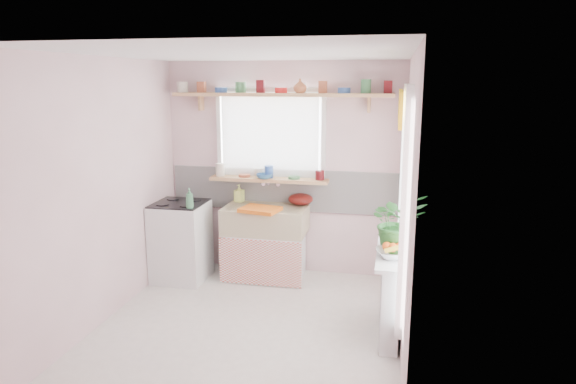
# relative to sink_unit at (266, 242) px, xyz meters

# --- Properties ---
(room) EXTENTS (3.20, 3.20, 3.20)m
(room) POSITION_rel_sink_unit_xyz_m (0.81, -0.43, 0.94)
(room) COLOR white
(room) RESTS_ON ground
(sink_unit) EXTENTS (0.95, 0.65, 1.11)m
(sink_unit) POSITION_rel_sink_unit_xyz_m (0.00, 0.00, 0.00)
(sink_unit) COLOR white
(sink_unit) RESTS_ON ground
(cooker) EXTENTS (0.58, 0.58, 0.93)m
(cooker) POSITION_rel_sink_unit_xyz_m (-0.95, -0.24, 0.03)
(cooker) COLOR white
(cooker) RESTS_ON ground
(radiator_ledge) EXTENTS (0.22, 0.95, 0.78)m
(radiator_ledge) POSITION_rel_sink_unit_xyz_m (1.45, -1.09, -0.03)
(radiator_ledge) COLOR white
(radiator_ledge) RESTS_ON ground
(windowsill) EXTENTS (1.40, 0.22, 0.04)m
(windowsill) POSITION_rel_sink_unit_xyz_m (-0.00, 0.19, 0.71)
(windowsill) COLOR tan
(windowsill) RESTS_ON room
(pine_shelf) EXTENTS (2.52, 0.24, 0.04)m
(pine_shelf) POSITION_rel_sink_unit_xyz_m (0.15, 0.18, 1.69)
(pine_shelf) COLOR tan
(pine_shelf) RESTS_ON room
(shelf_crockery) EXTENTS (2.47, 0.11, 0.12)m
(shelf_crockery) POSITION_rel_sink_unit_xyz_m (0.15, 0.18, 1.76)
(shelf_crockery) COLOR silver
(shelf_crockery) RESTS_ON pine_shelf
(sill_crockery) EXTENTS (1.35, 0.11, 0.12)m
(sill_crockery) POSITION_rel_sink_unit_xyz_m (-0.00, 0.19, 0.78)
(sill_crockery) COLOR silver
(sill_crockery) RESTS_ON windowsill
(dish_tray) EXTENTS (0.47, 0.39, 0.04)m
(dish_tray) POSITION_rel_sink_unit_xyz_m (-0.01, -0.19, 0.44)
(dish_tray) COLOR orange
(dish_tray) RESTS_ON sink_unit
(colander) EXTENTS (0.36, 0.36, 0.13)m
(colander) POSITION_rel_sink_unit_xyz_m (0.37, 0.21, 0.48)
(colander) COLOR #51100E
(colander) RESTS_ON sink_unit
(jade_plant) EXTENTS (0.61, 0.57, 0.55)m
(jade_plant) POSITION_rel_sink_unit_xyz_m (1.48, -1.03, 0.62)
(jade_plant) COLOR #265D25
(jade_plant) RESTS_ON radiator_ledge
(fruit_bowl) EXTENTS (0.34, 0.34, 0.07)m
(fruit_bowl) POSITION_rel_sink_unit_xyz_m (1.45, -1.23, 0.38)
(fruit_bowl) COLOR silver
(fruit_bowl) RESTS_ON radiator_ledge
(herb_pot) EXTENTS (0.12, 0.09, 0.20)m
(herb_pot) POSITION_rel_sink_unit_xyz_m (1.36, -0.89, 0.44)
(herb_pot) COLOR #366729
(herb_pot) RESTS_ON radiator_ledge
(soap_bottle_sink) EXTENTS (0.12, 0.12, 0.21)m
(soap_bottle_sink) POSITION_rel_sink_unit_xyz_m (-0.38, 0.21, 0.52)
(soap_bottle_sink) COLOR #DDF16B
(soap_bottle_sink) RESTS_ON sink_unit
(sill_cup) EXTENTS (0.14, 0.14, 0.10)m
(sill_cup) POSITION_rel_sink_unit_xyz_m (-0.13, 0.25, 0.78)
(sill_cup) COLOR beige
(sill_cup) RESTS_ON windowsill
(sill_bowl) EXTENTS (0.24, 0.24, 0.06)m
(sill_bowl) POSITION_rel_sink_unit_xyz_m (-0.04, 0.13, 0.76)
(sill_bowl) COLOR teal
(sill_bowl) RESTS_ON windowsill
(shelf_vase) EXTENTS (0.15, 0.15, 0.16)m
(shelf_vase) POSITION_rel_sink_unit_xyz_m (0.38, 0.12, 1.79)
(shelf_vase) COLOR #A75A33
(shelf_vase) RESTS_ON pine_shelf
(cooker_bottle) EXTENTS (0.11, 0.11, 0.22)m
(cooker_bottle) POSITION_rel_sink_unit_xyz_m (-0.73, -0.46, 0.59)
(cooker_bottle) COLOR #428559
(cooker_bottle) RESTS_ON cooker
(fruit) EXTENTS (0.20, 0.14, 0.10)m
(fruit) POSITION_rel_sink_unit_xyz_m (1.45, -1.22, 0.44)
(fruit) COLOR #FB5C15
(fruit) RESTS_ON fruit_bowl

